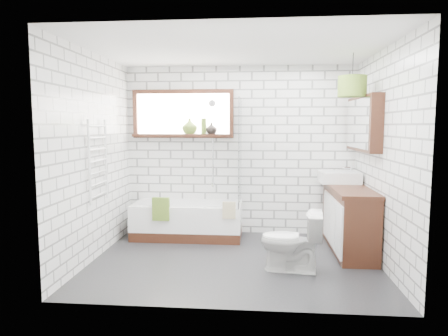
# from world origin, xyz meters

# --- Properties ---
(floor) EXTENTS (3.40, 2.60, 0.01)m
(floor) POSITION_xyz_m (0.00, 0.00, -0.01)
(floor) COLOR black
(floor) RESTS_ON ground
(ceiling) EXTENTS (3.40, 2.60, 0.01)m
(ceiling) POSITION_xyz_m (0.00, 0.00, 2.50)
(ceiling) COLOR white
(ceiling) RESTS_ON ground
(wall_back) EXTENTS (3.40, 0.01, 2.50)m
(wall_back) POSITION_xyz_m (0.00, 1.30, 1.25)
(wall_back) COLOR white
(wall_back) RESTS_ON ground
(wall_front) EXTENTS (3.40, 0.01, 2.50)m
(wall_front) POSITION_xyz_m (0.00, -1.30, 1.25)
(wall_front) COLOR white
(wall_front) RESTS_ON ground
(wall_left) EXTENTS (0.01, 2.60, 2.50)m
(wall_left) POSITION_xyz_m (-1.70, 0.00, 1.25)
(wall_left) COLOR white
(wall_left) RESTS_ON ground
(wall_right) EXTENTS (0.01, 2.60, 2.50)m
(wall_right) POSITION_xyz_m (1.70, 0.00, 1.25)
(wall_right) COLOR white
(wall_right) RESTS_ON ground
(window) EXTENTS (1.52, 0.16, 0.68)m
(window) POSITION_xyz_m (-0.85, 1.26, 1.80)
(window) COLOR black
(window) RESTS_ON wall_back
(towel_radiator) EXTENTS (0.06, 0.52, 1.00)m
(towel_radiator) POSITION_xyz_m (-1.66, 0.00, 1.20)
(towel_radiator) COLOR white
(towel_radiator) RESTS_ON wall_left
(mirror_cabinet) EXTENTS (0.16, 1.20, 0.70)m
(mirror_cabinet) POSITION_xyz_m (1.62, 0.60, 1.65)
(mirror_cabinet) COLOR black
(mirror_cabinet) RESTS_ON wall_right
(shower_riser) EXTENTS (0.02, 0.02, 1.30)m
(shower_riser) POSITION_xyz_m (-0.40, 1.26, 1.35)
(shower_riser) COLOR silver
(shower_riser) RESTS_ON wall_back
(bathtub) EXTENTS (1.56, 0.69, 0.50)m
(bathtub) POSITION_xyz_m (-0.74, 0.96, 0.25)
(bathtub) COLOR white
(bathtub) RESTS_ON floor
(shower_screen) EXTENTS (0.02, 0.72, 1.50)m
(shower_screen) POSITION_xyz_m (0.02, 0.96, 1.25)
(shower_screen) COLOR white
(shower_screen) RESTS_ON bathtub
(towel_green) EXTENTS (0.23, 0.06, 0.32)m
(towel_green) POSITION_xyz_m (-1.05, 0.61, 0.48)
(towel_green) COLOR #587924
(towel_green) RESTS_ON bathtub
(towel_beige) EXTENTS (0.18, 0.04, 0.23)m
(towel_beige) POSITION_xyz_m (-0.11, 0.61, 0.48)
(towel_beige) COLOR tan
(towel_beige) RESTS_ON bathtub
(vanity) EXTENTS (0.47, 1.46, 0.84)m
(vanity) POSITION_xyz_m (1.46, 0.55, 0.42)
(vanity) COLOR black
(vanity) RESTS_ON floor
(basin) EXTENTS (0.53, 0.46, 0.15)m
(basin) POSITION_xyz_m (1.40, 0.94, 0.91)
(basin) COLOR white
(basin) RESTS_ON vanity
(tap) EXTENTS (0.04, 0.04, 0.17)m
(tap) POSITION_xyz_m (1.56, 0.94, 0.97)
(tap) COLOR silver
(tap) RESTS_ON vanity
(toilet) EXTENTS (0.46, 0.71, 0.69)m
(toilet) POSITION_xyz_m (0.65, -0.28, 0.34)
(toilet) COLOR white
(toilet) RESTS_ON floor
(vase_olive) EXTENTS (0.24, 0.24, 0.23)m
(vase_olive) POSITION_xyz_m (-0.74, 1.23, 1.60)
(vase_olive) COLOR olive
(vase_olive) RESTS_ON window
(vase_dark) EXTENTS (0.19, 0.19, 0.17)m
(vase_dark) POSITION_xyz_m (-0.42, 1.23, 1.57)
(vase_dark) COLOR black
(vase_dark) RESTS_ON window
(bottle) EXTENTS (0.09, 0.09, 0.23)m
(bottle) POSITION_xyz_m (-0.53, 1.23, 1.60)
(bottle) COLOR olive
(bottle) RESTS_ON window
(pendant) EXTENTS (0.34, 0.34, 0.25)m
(pendant) POSITION_xyz_m (1.41, 0.36, 2.10)
(pendant) COLOR #587924
(pendant) RESTS_ON ceiling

